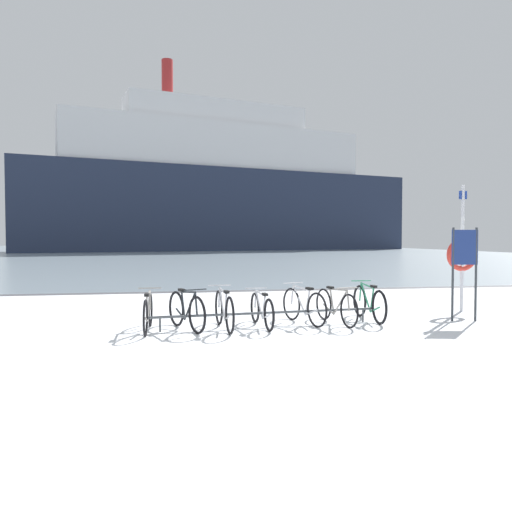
{
  "coord_description": "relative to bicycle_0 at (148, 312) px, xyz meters",
  "views": [
    {
      "loc": [
        -1.46,
        -6.62,
        1.8
      ],
      "look_at": [
        0.81,
        6.48,
        1.31
      ],
      "focal_mm": 34.95,
      "sensor_mm": 36.0,
      "label": 1
    }
  ],
  "objects": [
    {
      "name": "ferry_ship",
      "position": [
        8.17,
        62.98,
        8.48
      ],
      "size": [
        57.96,
        22.27,
        26.41
      ],
      "color": "#232D47",
      "rests_on": "ground"
    },
    {
      "name": "bicycle_4",
      "position": [
        3.17,
        0.3,
        0.01
      ],
      "size": [
        0.61,
        1.66,
        0.83
      ],
      "color": "black",
      "rests_on": "ground"
    },
    {
      "name": "rescue_post",
      "position": [
        7.45,
        1.34,
        1.09
      ],
      "size": [
        0.81,
        0.12,
        3.09
      ],
      "color": "silver",
      "rests_on": "ground"
    },
    {
      "name": "bicycle_2",
      "position": [
        1.46,
        -0.05,
        0.01
      ],
      "size": [
        0.46,
        1.81,
        0.84
      ],
      "color": "black",
      "rests_on": "ground"
    },
    {
      "name": "bicycle_3",
      "position": [
        2.24,
        0.09,
        -0.02
      ],
      "size": [
        0.46,
        1.7,
        0.75
      ],
      "color": "black",
      "rests_on": "ground"
    },
    {
      "name": "bicycle_5",
      "position": [
        3.84,
        0.18,
        0.0
      ],
      "size": [
        0.48,
        1.76,
        0.81
      ],
      "color": "black",
      "rests_on": "ground"
    },
    {
      "name": "info_sign",
      "position": [
        6.68,
        0.04,
        1.01
      ],
      "size": [
        0.55,
        0.15,
        2.02
      ],
      "color": "#33383D",
      "rests_on": "ground"
    },
    {
      "name": "bicycle_6",
      "position": [
        4.69,
        0.47,
        0.01
      ],
      "size": [
        0.46,
        1.8,
        0.84
      ],
      "color": "black",
      "rests_on": "ground"
    },
    {
      "name": "bike_rack",
      "position": [
        2.36,
        0.11,
        -0.09
      ],
      "size": [
        4.74,
        0.52,
        0.31
      ],
      "color": "#4C5156",
      "rests_on": "ground"
    },
    {
      "name": "bicycle_1",
      "position": [
        0.73,
        0.01,
        0.01
      ],
      "size": [
        0.72,
        1.58,
        0.84
      ],
      "color": "black",
      "rests_on": "ground"
    },
    {
      "name": "ground",
      "position": [
        1.88,
        50.78,
        -0.4
      ],
      "size": [
        80.0,
        132.0,
        0.08
      ],
      "color": "white"
    },
    {
      "name": "bicycle_0",
      "position": [
        0.0,
        0.0,
        0.0
      ],
      "size": [
        0.46,
        1.72,
        0.8
      ],
      "color": "black",
      "rests_on": "ground"
    }
  ]
}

